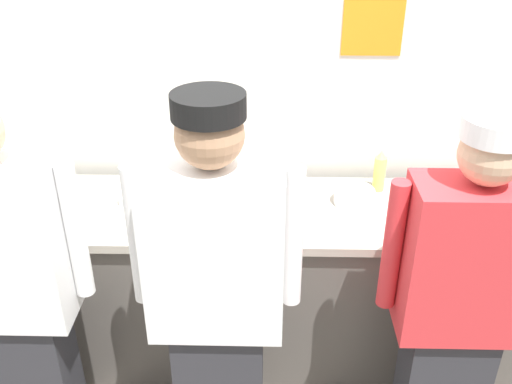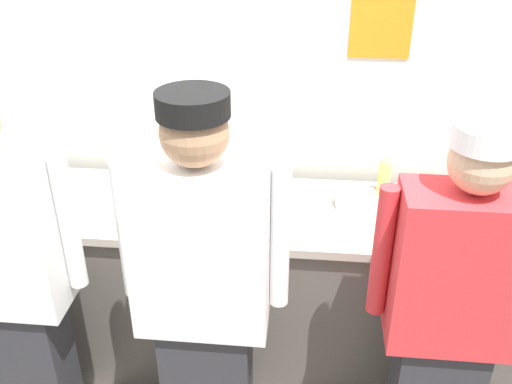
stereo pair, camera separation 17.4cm
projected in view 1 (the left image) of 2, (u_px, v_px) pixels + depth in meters
wall_back at (236, 77)px, 2.83m from camera, size 5.00×0.11×2.84m
prep_counter at (234, 287)px, 2.89m from camera, size 3.19×0.65×0.93m
chef_near_left at (13, 298)px, 2.17m from camera, size 0.61×0.24×1.68m
chef_center at (217, 302)px, 2.10m from camera, size 0.62×0.24×1.73m
chef_far_right at (457, 307)px, 2.14m from camera, size 0.60×0.24×1.64m
plate_stack_front at (354, 196)px, 2.69m from camera, size 0.19×0.19×0.07m
plate_stack_rear at (300, 210)px, 2.57m from camera, size 0.20×0.20×0.08m
mixing_bowl_steel at (220, 195)px, 2.67m from camera, size 0.30×0.30×0.10m
sheet_tray at (475, 210)px, 2.63m from camera, size 0.52×0.42×0.02m
squeeze_bottle_primary at (12, 180)px, 2.70m from camera, size 0.05×0.05×0.21m
squeeze_bottle_secondary at (380, 171)px, 2.78m from camera, size 0.06×0.06×0.21m
ramekin_orange_sauce at (129, 199)px, 2.70m from camera, size 0.10×0.10×0.05m
ramekin_yellow_sauce at (51, 201)px, 2.68m from camera, size 0.10×0.10×0.04m
ramekin_red_sauce at (183, 222)px, 2.51m from camera, size 0.08×0.08×0.05m
deli_cup at (168, 204)px, 2.60m from camera, size 0.09×0.09×0.09m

